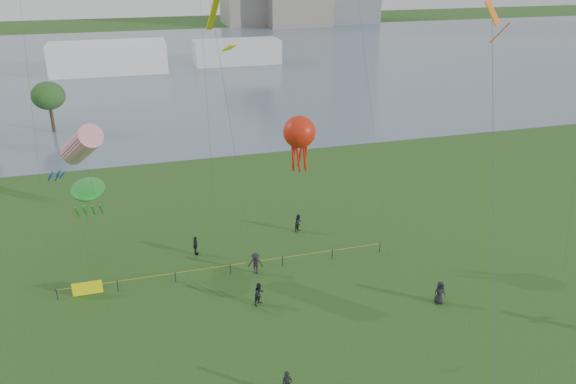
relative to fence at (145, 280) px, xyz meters
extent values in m
cube|color=slate|center=(9.31, 85.67, -0.53)|extent=(400.00, 120.00, 0.08)
cube|color=white|center=(-2.69, 80.67, 2.45)|extent=(22.00, 8.00, 6.00)
cube|color=silver|center=(23.31, 83.67, 1.95)|extent=(18.00, 7.00, 5.00)
cylinder|color=#322416|center=(-9.70, 41.75, 0.94)|extent=(0.44, 0.44, 3.00)
ellipsoid|color=#2B5521|center=(-9.70, 41.75, 4.31)|extent=(4.27, 4.27, 3.60)
cylinder|color=black|center=(-5.88, 0.00, -0.13)|extent=(0.07, 0.07, 0.85)
cylinder|color=black|center=(-1.88, 0.00, -0.13)|extent=(0.07, 0.07, 0.85)
cylinder|color=black|center=(2.12, 0.00, -0.13)|extent=(0.07, 0.07, 0.85)
cylinder|color=black|center=(6.12, 0.00, -0.13)|extent=(0.07, 0.07, 0.85)
cylinder|color=black|center=(10.12, 0.00, -0.13)|extent=(0.07, 0.07, 0.85)
cylinder|color=black|center=(14.12, 0.00, -0.13)|extent=(0.07, 0.07, 0.85)
cylinder|color=black|center=(18.12, 0.00, -0.13)|extent=(0.07, 0.07, 0.85)
cylinder|color=gold|center=(6.12, 0.00, 0.19)|extent=(24.00, 0.03, 0.03)
cube|color=#FFF60D|center=(-3.88, 0.00, 0.00)|extent=(2.00, 0.04, 1.00)
imported|color=black|center=(7.30, -4.36, 0.26)|extent=(0.99, 0.94, 1.62)
imported|color=black|center=(7.93, -0.44, 0.30)|extent=(1.25, 0.99, 1.70)
imported|color=black|center=(4.06, 3.62, 0.22)|extent=(0.67, 0.99, 1.56)
imported|color=black|center=(19.00, -7.59, 0.27)|extent=(0.85, 0.58, 1.66)
imported|color=black|center=(6.73, -13.08, 0.23)|extent=(0.65, 0.50, 1.57)
imported|color=black|center=(13.00, 5.24, 0.22)|extent=(0.96, 0.93, 1.56)
cylinder|color=#3F3F42|center=(6.54, -0.82, 10.31)|extent=(1.53, 6.95, 21.74)
cube|color=yellow|center=(5.79, -1.56, 18.78)|extent=(0.36, 6.98, 4.09)
cube|color=yellow|center=(5.79, -5.36, 16.68)|extent=(0.95, 0.95, 0.42)
cylinder|color=#3F3F42|center=(-2.42, 2.29, 4.35)|extent=(1.49, 2.25, 9.81)
cylinder|color=#D21943|center=(-3.15, 3.39, 9.25)|extent=(3.53, 5.01, 3.71)
cylinder|color=#183BA8|center=(-4.55, 2.19, 7.65)|extent=(0.60, 1.13, 0.88)
cylinder|color=#183BA8|center=(-4.83, 2.57, 7.65)|extent=(0.60, 1.13, 0.88)
cylinder|color=#183BA8|center=(-5.28, 2.43, 7.65)|extent=(0.60, 1.13, 0.88)
cylinder|color=#183BA8|center=(-5.28, 1.96, 7.65)|extent=(0.60, 1.13, 0.88)
cylinder|color=#183BA8|center=(-4.83, 1.81, 7.65)|extent=(0.60, 1.13, 0.88)
cylinder|color=#3F3F42|center=(-3.80, 2.70, 2.53)|extent=(1.11, 3.37, 6.17)
ellipsoid|color=#1B9624|center=(-3.26, 4.37, 5.61)|extent=(2.39, 4.31, 0.84)
cylinder|color=#1B9624|center=(-4.06, 2.77, 4.61)|extent=(0.16, 1.79, 1.54)
cylinder|color=#1B9624|center=(-3.51, 2.77, 4.61)|extent=(0.16, 1.79, 1.54)
cylinder|color=#1B9624|center=(-2.96, 2.77, 4.61)|extent=(0.16, 1.79, 1.54)
cylinder|color=#1B9624|center=(-2.41, 2.77, 4.61)|extent=(0.16, 1.79, 1.54)
cylinder|color=#3F3F42|center=(11.55, -1.17, 4.44)|extent=(0.65, 5.52, 10.00)
sphere|color=red|center=(11.86, 1.58, 9.43)|extent=(2.36, 2.36, 2.36)
cylinder|color=red|center=(12.36, 1.58, 7.83)|extent=(0.18, 0.54, 2.60)
cylinder|color=red|center=(12.11, 2.01, 7.83)|extent=(0.49, 0.36, 2.61)
cylinder|color=red|center=(11.61, 2.01, 7.83)|extent=(0.49, 0.36, 2.61)
cylinder|color=red|center=(11.36, 1.58, 7.83)|extent=(0.18, 0.54, 2.60)
cylinder|color=red|center=(11.61, 1.15, 7.83)|extent=(0.49, 0.36, 2.61)
cylinder|color=red|center=(12.11, 1.15, 7.83)|extent=(0.49, 0.36, 2.61)
cylinder|color=#3F3F42|center=(18.76, -11.98, 8.80)|extent=(4.23, 10.85, 18.73)
cube|color=orange|center=(20.86, -6.57, 18.16)|extent=(1.64, 1.64, 1.34)
cylinder|color=orange|center=(20.86, -7.47, 17.16)|extent=(0.08, 1.58, 1.35)
camera|label=1|loc=(0.32, -35.54, 21.33)|focal=35.00mm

